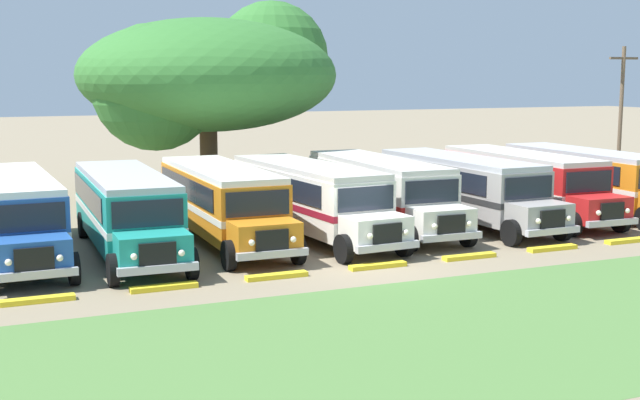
{
  "coord_description": "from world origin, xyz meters",
  "views": [
    {
      "loc": [
        -12.36,
        -24.39,
        6.28
      ],
      "look_at": [
        0.0,
        4.26,
        1.6
      ],
      "focal_mm": 46.92,
      "sensor_mm": 36.0,
      "label": 1
    }
  ],
  "objects_px": {
    "parked_bus_slot_4": "(310,196)",
    "parked_bus_slot_5": "(380,189)",
    "parked_bus_slot_1": "(15,212)",
    "parked_bus_slot_8": "(588,177)",
    "parked_bus_slot_7": "(524,181)",
    "parked_bus_slot_6": "(462,186)",
    "broad_shade_tree": "(207,75)",
    "parked_bus_slot_3": "(222,200)",
    "utility_pole": "(621,117)",
    "parked_bus_slot_2": "(126,208)"
  },
  "relations": [
    {
      "from": "parked_bus_slot_4",
      "to": "utility_pole",
      "type": "relative_size",
      "value": 1.42
    },
    {
      "from": "parked_bus_slot_3",
      "to": "broad_shade_tree",
      "type": "height_order",
      "value": "broad_shade_tree"
    },
    {
      "from": "parked_bus_slot_3",
      "to": "parked_bus_slot_7",
      "type": "distance_m",
      "value": 14.1
    },
    {
      "from": "parked_bus_slot_1",
      "to": "broad_shade_tree",
      "type": "relative_size",
      "value": 0.77
    },
    {
      "from": "parked_bus_slot_1",
      "to": "parked_bus_slot_3",
      "type": "bearing_deg",
      "value": 88.05
    },
    {
      "from": "parked_bus_slot_6",
      "to": "parked_bus_slot_7",
      "type": "height_order",
      "value": "same"
    },
    {
      "from": "parked_bus_slot_4",
      "to": "parked_bus_slot_6",
      "type": "distance_m",
      "value": 7.1
    },
    {
      "from": "utility_pole",
      "to": "broad_shade_tree",
      "type": "bearing_deg",
      "value": 156.88
    },
    {
      "from": "parked_bus_slot_3",
      "to": "parked_bus_slot_2",
      "type": "bearing_deg",
      "value": -80.04
    },
    {
      "from": "parked_bus_slot_4",
      "to": "parked_bus_slot_7",
      "type": "relative_size",
      "value": 1.01
    },
    {
      "from": "parked_bus_slot_2",
      "to": "parked_bus_slot_1",
      "type": "bearing_deg",
      "value": -99.0
    },
    {
      "from": "broad_shade_tree",
      "to": "utility_pole",
      "type": "height_order",
      "value": "broad_shade_tree"
    },
    {
      "from": "parked_bus_slot_3",
      "to": "utility_pole",
      "type": "bearing_deg",
      "value": 98.81
    },
    {
      "from": "parked_bus_slot_3",
      "to": "broad_shade_tree",
      "type": "bearing_deg",
      "value": 167.31
    },
    {
      "from": "parked_bus_slot_1",
      "to": "broad_shade_tree",
      "type": "distance_m",
      "value": 16.03
    },
    {
      "from": "broad_shade_tree",
      "to": "parked_bus_slot_6",
      "type": "bearing_deg",
      "value": -56.82
    },
    {
      "from": "parked_bus_slot_5",
      "to": "utility_pole",
      "type": "distance_m",
      "value": 15.95
    },
    {
      "from": "parked_bus_slot_4",
      "to": "parked_bus_slot_7",
      "type": "height_order",
      "value": "same"
    },
    {
      "from": "parked_bus_slot_7",
      "to": "broad_shade_tree",
      "type": "bearing_deg",
      "value": -133.87
    },
    {
      "from": "parked_bus_slot_3",
      "to": "parked_bus_slot_8",
      "type": "bearing_deg",
      "value": 90.78
    },
    {
      "from": "parked_bus_slot_4",
      "to": "parked_bus_slot_8",
      "type": "distance_m",
      "value": 14.23
    },
    {
      "from": "parked_bus_slot_6",
      "to": "broad_shade_tree",
      "type": "relative_size",
      "value": 0.77
    },
    {
      "from": "parked_bus_slot_3",
      "to": "parked_bus_slot_7",
      "type": "bearing_deg",
      "value": 91.4
    },
    {
      "from": "parked_bus_slot_3",
      "to": "parked_bus_slot_5",
      "type": "distance_m",
      "value": 6.87
    },
    {
      "from": "parked_bus_slot_1",
      "to": "parked_bus_slot_2",
      "type": "relative_size",
      "value": 1.0
    },
    {
      "from": "parked_bus_slot_4",
      "to": "parked_bus_slot_5",
      "type": "height_order",
      "value": "same"
    },
    {
      "from": "parked_bus_slot_5",
      "to": "broad_shade_tree",
      "type": "bearing_deg",
      "value": -158.66
    },
    {
      "from": "parked_bus_slot_1",
      "to": "parked_bus_slot_7",
      "type": "bearing_deg",
      "value": 88.91
    },
    {
      "from": "parked_bus_slot_6",
      "to": "broad_shade_tree",
      "type": "xyz_separation_m",
      "value": [
        -7.78,
        11.9,
        4.7
      ]
    },
    {
      "from": "parked_bus_slot_6",
      "to": "parked_bus_slot_8",
      "type": "distance_m",
      "value": 7.13
    },
    {
      "from": "parked_bus_slot_1",
      "to": "parked_bus_slot_5",
      "type": "height_order",
      "value": "same"
    },
    {
      "from": "parked_bus_slot_3",
      "to": "parked_bus_slot_6",
      "type": "height_order",
      "value": "same"
    },
    {
      "from": "parked_bus_slot_4",
      "to": "parked_bus_slot_8",
      "type": "bearing_deg",
      "value": 87.8
    },
    {
      "from": "parked_bus_slot_1",
      "to": "parked_bus_slot_6",
      "type": "relative_size",
      "value": 1.0
    },
    {
      "from": "parked_bus_slot_8",
      "to": "parked_bus_slot_1",
      "type": "bearing_deg",
      "value": -89.59
    },
    {
      "from": "parked_bus_slot_4",
      "to": "utility_pole",
      "type": "bearing_deg",
      "value": 96.76
    },
    {
      "from": "parked_bus_slot_5",
      "to": "parked_bus_slot_2",
      "type": "bearing_deg",
      "value": -84.29
    },
    {
      "from": "parked_bus_slot_3",
      "to": "broad_shade_tree",
      "type": "distance_m",
      "value": 12.77
    },
    {
      "from": "parked_bus_slot_8",
      "to": "utility_pole",
      "type": "xyz_separation_m",
      "value": [
        4.68,
        3.16,
        2.53
      ]
    },
    {
      "from": "parked_bus_slot_2",
      "to": "broad_shade_tree",
      "type": "distance_m",
      "value": 14.56
    },
    {
      "from": "parked_bus_slot_4",
      "to": "parked_bus_slot_6",
      "type": "height_order",
      "value": "same"
    },
    {
      "from": "broad_shade_tree",
      "to": "parked_bus_slot_5",
      "type": "bearing_deg",
      "value": -70.05
    },
    {
      "from": "parked_bus_slot_3",
      "to": "utility_pole",
      "type": "height_order",
      "value": "utility_pole"
    },
    {
      "from": "parked_bus_slot_3",
      "to": "parked_bus_slot_1",
      "type": "bearing_deg",
      "value": -89.91
    },
    {
      "from": "parked_bus_slot_2",
      "to": "parked_bus_slot_6",
      "type": "bearing_deg",
      "value": 92.56
    },
    {
      "from": "parked_bus_slot_8",
      "to": "parked_bus_slot_3",
      "type": "bearing_deg",
      "value": -89.38
    },
    {
      "from": "parked_bus_slot_8",
      "to": "broad_shade_tree",
      "type": "height_order",
      "value": "broad_shade_tree"
    },
    {
      "from": "parked_bus_slot_5",
      "to": "utility_pole",
      "type": "bearing_deg",
      "value": 102.38
    },
    {
      "from": "parked_bus_slot_4",
      "to": "utility_pole",
      "type": "distance_m",
      "value": 19.42
    },
    {
      "from": "parked_bus_slot_1",
      "to": "parked_bus_slot_8",
      "type": "distance_m",
      "value": 25.06
    }
  ]
}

